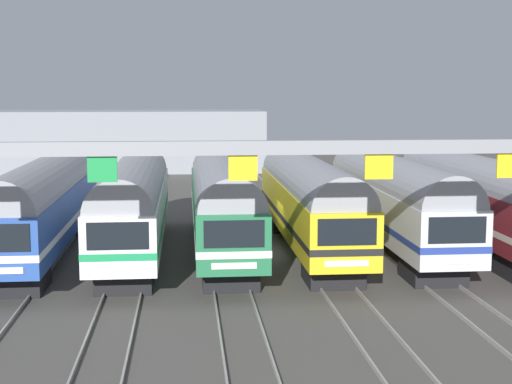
# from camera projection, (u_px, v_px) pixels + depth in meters

# --- Properties ---
(ground_plane) EXTENTS (160.00, 160.00, 0.00)m
(ground_plane) POSITION_uv_depth(u_px,v_px,m) (266.00, 253.00, 37.63)
(ground_plane) COLOR #4C4944
(track_bed) EXTENTS (23.01, 70.00, 0.15)m
(track_bed) POSITION_uv_depth(u_px,v_px,m) (241.00, 202.00, 54.40)
(track_bed) COLOR gray
(track_bed) RESTS_ON ground
(commuter_train_blue) EXTENTS (2.88, 18.06, 4.77)m
(commuter_train_blue) POSITION_uv_depth(u_px,v_px,m) (44.00, 202.00, 36.28)
(commuter_train_blue) COLOR #284C9E
(commuter_train_blue) RESTS_ON ground
(commuter_train_white) EXTENTS (2.88, 18.06, 5.05)m
(commuter_train_white) POSITION_uv_depth(u_px,v_px,m) (134.00, 201.00, 36.68)
(commuter_train_white) COLOR white
(commuter_train_white) RESTS_ON ground
(commuter_train_green) EXTENTS (2.88, 18.06, 5.05)m
(commuter_train_green) POSITION_uv_depth(u_px,v_px,m) (222.00, 200.00, 37.07)
(commuter_train_green) COLOR #236B42
(commuter_train_green) RESTS_ON ground
(commuter_train_yellow) EXTENTS (2.88, 18.06, 4.77)m
(commuter_train_yellow) POSITION_uv_depth(u_px,v_px,m) (309.00, 199.00, 37.47)
(commuter_train_yellow) COLOR gold
(commuter_train_yellow) RESTS_ON ground
(commuter_train_silver) EXTENTS (2.88, 18.06, 5.05)m
(commuter_train_silver) POSITION_uv_depth(u_px,v_px,m) (393.00, 198.00, 37.87)
(commuter_train_silver) COLOR silver
(commuter_train_silver) RESTS_ON ground
(commuter_train_maroon) EXTENTS (2.88, 18.06, 4.77)m
(commuter_train_maroon) POSITION_uv_depth(u_px,v_px,m) (476.00, 197.00, 38.26)
(commuter_train_maroon) COLOR maroon
(commuter_train_maroon) RESTS_ON ground
(catenary_gantry) EXTENTS (26.75, 0.44, 6.97)m
(catenary_gantry) POSITION_uv_depth(u_px,v_px,m) (311.00, 175.00, 23.59)
(catenary_gantry) COLOR gray
(catenary_gantry) RESTS_ON ground
(maintenance_building) EXTENTS (29.43, 10.00, 6.05)m
(maintenance_building) POSITION_uv_depth(u_px,v_px,m) (119.00, 140.00, 77.08)
(maintenance_building) COLOR gray
(maintenance_building) RESTS_ON ground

